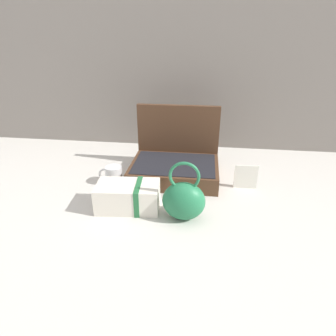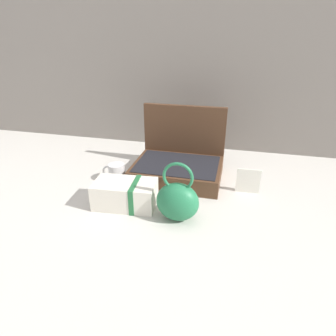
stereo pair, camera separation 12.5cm
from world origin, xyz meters
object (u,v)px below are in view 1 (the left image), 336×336
teal_pouch_handbag (184,200)px  info_card_left (246,177)px  open_suitcase (175,162)px  coffee_mug (113,175)px  cream_toiletry_bag (129,196)px

teal_pouch_handbag → info_card_left: 0.37m
open_suitcase → coffee_mug: 0.30m
teal_pouch_handbag → cream_toiletry_bag: 0.23m
open_suitcase → coffee_mug: bearing=-155.7°
teal_pouch_handbag → coffee_mug: size_ratio=2.10×
cream_toiletry_bag → info_card_left: (0.48, 0.22, 0.00)m
open_suitcase → info_card_left: 0.34m
info_card_left → open_suitcase: bearing=162.5°
open_suitcase → cream_toiletry_bag: bearing=-115.7°
open_suitcase → cream_toiletry_bag: (-0.15, -0.31, -0.02)m
cream_toiletry_bag → coffee_mug: (-0.12, 0.19, -0.01)m
open_suitcase → info_card_left: open_suitcase is taller
coffee_mug → info_card_left: bearing=3.1°
open_suitcase → coffee_mug: open_suitcase is taller
open_suitcase → teal_pouch_handbag: bearing=-79.2°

